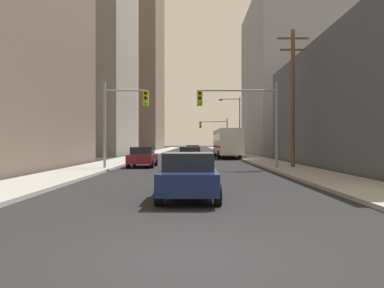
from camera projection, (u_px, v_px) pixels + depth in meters
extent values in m
plane|color=black|center=(180.00, 259.00, 5.71)|extent=(400.00, 400.00, 0.00)
cube|color=#9E9E99|center=(148.00, 154.00, 55.74)|extent=(3.20, 160.00, 0.15)
cube|color=#9E9E99|center=(237.00, 154.00, 55.67)|extent=(3.20, 160.00, 0.15)
cube|color=silver|center=(227.00, 142.00, 43.62)|extent=(2.65, 11.53, 2.90)
cube|color=black|center=(216.00, 137.00, 43.63)|extent=(0.16, 10.58, 0.80)
cube|color=red|center=(216.00, 147.00, 43.63)|extent=(0.16, 10.58, 0.28)
cylinder|color=black|center=(215.00, 153.00, 47.66)|extent=(0.32, 1.00, 1.00)
cylinder|color=black|center=(233.00, 153.00, 47.65)|extent=(0.32, 1.00, 1.00)
cylinder|color=black|center=(219.00, 155.00, 40.42)|extent=(0.32, 1.00, 1.00)
cylinder|color=black|center=(240.00, 155.00, 40.40)|extent=(0.32, 1.00, 1.00)
cube|color=#141E4C|center=(189.00, 179.00, 11.86)|extent=(1.83, 4.21, 0.65)
cube|color=black|center=(189.00, 161.00, 11.71)|extent=(1.60, 1.91, 0.55)
cylinder|color=black|center=(166.00, 184.00, 13.21)|extent=(0.22, 0.64, 0.64)
cylinder|color=black|center=(213.00, 184.00, 13.20)|extent=(0.22, 0.64, 0.64)
cylinder|color=black|center=(159.00, 195.00, 10.53)|extent=(0.22, 0.64, 0.64)
cylinder|color=black|center=(218.00, 195.00, 10.52)|extent=(0.22, 0.64, 0.64)
cube|color=maroon|center=(143.00, 158.00, 27.21)|extent=(1.84, 4.22, 0.65)
cube|color=black|center=(143.00, 151.00, 27.06)|extent=(1.60, 1.91, 0.55)
cylinder|color=black|center=(134.00, 162.00, 28.56)|extent=(0.22, 0.64, 0.64)
cylinder|color=black|center=(156.00, 162.00, 28.55)|extent=(0.22, 0.64, 0.64)
cylinder|color=black|center=(128.00, 164.00, 25.87)|extent=(0.22, 0.64, 0.64)
cylinder|color=black|center=(152.00, 164.00, 25.86)|extent=(0.22, 0.64, 0.64)
cube|color=slate|center=(190.00, 158.00, 28.48)|extent=(1.90, 4.24, 0.65)
cube|color=black|center=(190.00, 150.00, 28.32)|extent=(1.63, 1.94, 0.55)
cylinder|color=black|center=(180.00, 161.00, 29.83)|extent=(0.22, 0.64, 0.64)
cylinder|color=black|center=(200.00, 161.00, 29.82)|extent=(0.22, 0.64, 0.64)
cylinder|color=black|center=(178.00, 163.00, 27.14)|extent=(0.22, 0.64, 0.64)
cylinder|color=black|center=(201.00, 163.00, 27.13)|extent=(0.22, 0.64, 0.64)
cube|color=white|center=(193.00, 152.00, 46.09)|extent=(1.83, 4.21, 0.65)
cube|color=black|center=(193.00, 147.00, 45.93)|extent=(1.60, 1.91, 0.55)
cylinder|color=black|center=(186.00, 154.00, 47.44)|extent=(0.22, 0.64, 0.64)
cylinder|color=black|center=(199.00, 154.00, 47.43)|extent=(0.22, 0.64, 0.64)
cylinder|color=black|center=(186.00, 155.00, 44.75)|extent=(0.22, 0.64, 0.64)
cylinder|color=black|center=(200.00, 155.00, 44.74)|extent=(0.22, 0.64, 0.64)
cylinder|color=gray|center=(105.00, 126.00, 24.51)|extent=(0.18, 0.18, 6.00)
cylinder|color=gray|center=(125.00, 90.00, 24.49)|extent=(2.80, 0.12, 0.12)
cube|color=gold|center=(146.00, 98.00, 24.48)|extent=(0.38, 0.30, 1.05)
sphere|color=black|center=(145.00, 93.00, 24.31)|extent=(0.24, 0.24, 0.24)
sphere|color=black|center=(145.00, 98.00, 24.31)|extent=(0.24, 0.24, 0.24)
sphere|color=#19D833|center=(145.00, 103.00, 24.31)|extent=(0.24, 0.24, 0.24)
cylinder|color=gray|center=(277.00, 126.00, 24.44)|extent=(0.18, 0.18, 6.00)
cylinder|color=gray|center=(238.00, 90.00, 24.45)|extent=(5.23, 0.12, 0.12)
cube|color=gold|center=(200.00, 98.00, 24.46)|extent=(0.38, 0.30, 1.05)
sphere|color=black|center=(200.00, 93.00, 24.29)|extent=(0.24, 0.24, 0.24)
sphere|color=black|center=(200.00, 98.00, 24.29)|extent=(0.24, 0.24, 0.24)
sphere|color=#19D833|center=(200.00, 103.00, 24.29)|extent=(0.24, 0.24, 0.24)
cylinder|color=gray|center=(227.00, 136.00, 60.97)|extent=(0.18, 0.18, 6.00)
cylinder|color=gray|center=(214.00, 122.00, 60.98)|extent=(4.53, 0.12, 0.12)
cube|color=gold|center=(200.00, 125.00, 60.99)|extent=(0.38, 0.30, 1.05)
sphere|color=black|center=(200.00, 123.00, 60.82)|extent=(0.24, 0.24, 0.24)
sphere|color=#F9A514|center=(200.00, 125.00, 60.82)|extent=(0.24, 0.24, 0.24)
sphere|color=black|center=(200.00, 127.00, 60.82)|extent=(0.24, 0.24, 0.24)
cylinder|color=brown|center=(293.00, 99.00, 25.21)|extent=(0.28, 0.28, 9.76)
cube|color=brown|center=(293.00, 38.00, 25.20)|extent=(2.20, 0.12, 0.12)
cube|color=brown|center=(293.00, 50.00, 25.20)|extent=(1.80, 0.12, 0.12)
cylinder|color=gray|center=(240.00, 127.00, 45.02)|extent=(0.16, 0.16, 7.50)
cylinder|color=gray|center=(230.00, 99.00, 45.01)|extent=(2.38, 0.10, 0.10)
ellipsoid|color=#4C4C51|center=(221.00, 100.00, 45.02)|extent=(0.56, 0.32, 0.20)
cube|color=gray|center=(50.00, 63.00, 55.64)|extent=(24.63, 18.68, 28.44)
cube|color=#66564C|center=(128.00, 35.00, 96.08)|extent=(17.62, 25.41, 61.09)
cube|color=#93939E|center=(304.00, 79.00, 54.67)|extent=(16.20, 20.44, 22.99)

